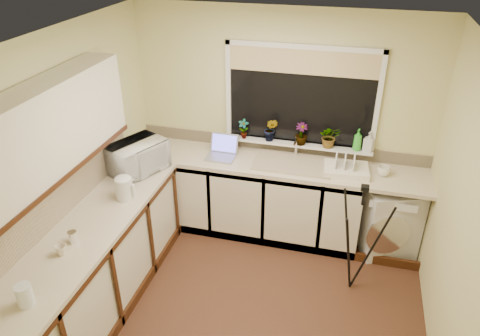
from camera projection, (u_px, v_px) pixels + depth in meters
name	position (u px, v px, depth m)	size (l,w,h in m)	color
floor	(247.00, 306.00, 4.24)	(3.20, 3.20, 0.00)	#512D20
ceiling	(249.00, 41.00, 3.05)	(3.20, 3.20, 0.00)	white
wall_back	(281.00, 123.00, 4.91)	(3.20, 3.20, 0.00)	beige
wall_left	(72.00, 170.00, 4.00)	(3.00, 3.00, 0.00)	beige
wall_right	(461.00, 225.00, 3.29)	(3.00, 3.00, 0.00)	beige
base_cabinet_back	(245.00, 195.00, 5.12)	(2.55, 0.60, 0.86)	silver
base_cabinet_left	(98.00, 267.00, 4.06)	(0.54, 2.40, 0.86)	silver
worktop_back	(274.00, 164.00, 4.82)	(3.20, 0.60, 0.04)	beige
worktop_left	(90.00, 227.00, 3.84)	(0.60, 2.40, 0.04)	beige
upper_cabinet	(42.00, 134.00, 3.30)	(0.28, 1.90, 0.70)	silver
splashback_left	(55.00, 198.00, 3.79)	(0.02, 2.40, 0.45)	beige
splashback_back	(279.00, 145.00, 5.02)	(3.20, 0.02, 0.14)	beige
window_glass	(301.00, 97.00, 4.70)	(1.50, 0.02, 1.00)	black
window_blind	(303.00, 62.00, 4.49)	(1.50, 0.02, 0.25)	tan
windowsill	(297.00, 144.00, 4.90)	(1.60, 0.14, 0.03)	white
sink	(293.00, 163.00, 4.76)	(0.82, 0.46, 0.03)	tan
faucet	(296.00, 147.00, 4.86)	(0.03, 0.03, 0.24)	silver
washing_machine	(388.00, 218.00, 4.81)	(0.55, 0.53, 0.78)	silver
laptop	(222.00, 151.00, 4.92)	(0.31, 0.31, 0.22)	#999AA0
kettle	(124.00, 189.00, 4.14)	(0.16, 0.16, 0.21)	silver
dish_rack	(346.00, 170.00, 4.60)	(0.44, 0.33, 0.07)	white
tripod	(357.00, 240.00, 4.18)	(0.57, 0.57, 1.16)	black
glass_jug	(25.00, 295.00, 3.01)	(0.11, 0.11, 0.16)	white
steel_jar	(73.00, 237.00, 3.61)	(0.07, 0.07, 0.10)	silver
microwave	(137.00, 157.00, 4.58)	(0.56, 0.38, 0.31)	white
plant_a	(243.00, 129.00, 4.94)	(0.12, 0.08, 0.22)	#999999
plant_b	(271.00, 130.00, 4.87)	(0.14, 0.12, 0.26)	#999999
plant_c	(301.00, 134.00, 4.80)	(0.13, 0.13, 0.24)	#999999
plant_d	(330.00, 137.00, 4.74)	(0.22, 0.19, 0.24)	#999999
soap_bottle_green	(358.00, 140.00, 4.68)	(0.09, 0.09, 0.23)	green
soap_bottle_clear	(369.00, 141.00, 4.67)	(0.10, 0.10, 0.21)	#999999
cup_back	(383.00, 171.00, 4.55)	(0.13, 0.13, 0.10)	white
cup_left	(61.00, 250.00, 3.48)	(0.09, 0.09, 0.08)	beige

